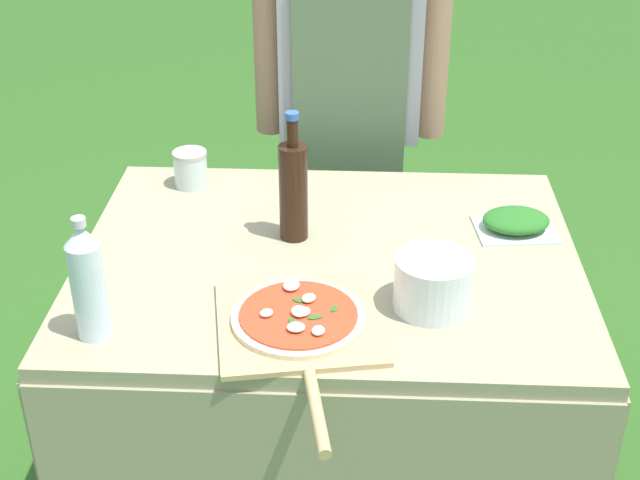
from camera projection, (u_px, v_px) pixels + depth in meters
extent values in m
cube|color=gray|center=(329.00, 262.00, 2.08)|extent=(1.16, 0.90, 0.04)
cube|color=gray|center=(319.00, 450.00, 1.76)|extent=(1.16, 0.01, 0.28)
cube|color=gray|center=(335.00, 226.00, 2.55)|extent=(1.16, 0.01, 0.28)
cube|color=gray|center=(91.00, 311.00, 2.18)|extent=(0.01, 0.90, 0.28)
cube|color=gray|center=(571.00, 324.00, 2.13)|extent=(0.01, 0.90, 0.28)
cylinder|color=#4C4C51|center=(158.00, 296.00, 2.63)|extent=(0.06, 0.06, 0.71)
cylinder|color=#4C4C51|center=(512.00, 306.00, 2.58)|extent=(0.06, 0.06, 0.71)
cylinder|color=#70604C|center=(371.00, 241.00, 2.87)|extent=(0.11, 0.11, 0.75)
cylinder|color=#70604C|center=(325.00, 240.00, 2.88)|extent=(0.11, 0.11, 0.75)
cube|color=#99999E|center=(351.00, 42.00, 2.55)|extent=(0.41, 0.18, 0.56)
cube|color=#56704C|center=(349.00, 124.00, 2.57)|extent=(0.33, 0.01, 0.82)
cylinder|color=#A37A5B|center=(434.00, 53.00, 2.54)|extent=(0.09, 0.09, 0.50)
cylinder|color=#A37A5B|center=(269.00, 49.00, 2.57)|extent=(0.09, 0.09, 0.50)
cube|color=tan|center=(299.00, 322.00, 1.83)|extent=(0.38, 0.38, 0.01)
cylinder|color=tan|center=(316.00, 411.00, 1.59)|extent=(0.06, 0.22, 0.02)
cylinder|color=beige|center=(298.00, 317.00, 1.82)|extent=(0.28, 0.28, 0.01)
cylinder|color=#D14223|center=(298.00, 314.00, 1.82)|extent=(0.24, 0.24, 0.00)
ellipsoid|color=white|center=(318.00, 331.00, 1.75)|extent=(0.03, 0.03, 0.01)
ellipsoid|color=white|center=(302.00, 312.00, 1.81)|extent=(0.05, 0.05, 0.01)
ellipsoid|color=white|center=(309.00, 298.00, 1.85)|extent=(0.04, 0.04, 0.01)
ellipsoid|color=white|center=(299.00, 311.00, 1.81)|extent=(0.04, 0.05, 0.01)
ellipsoid|color=white|center=(291.00, 285.00, 1.89)|extent=(0.04, 0.05, 0.01)
ellipsoid|color=white|center=(267.00, 313.00, 1.80)|extent=(0.04, 0.04, 0.01)
ellipsoid|color=white|center=(296.00, 327.00, 1.76)|extent=(0.04, 0.03, 0.01)
ellipsoid|color=#286B23|center=(299.00, 300.00, 1.85)|extent=(0.04, 0.02, 0.00)
ellipsoid|color=#286B23|center=(315.00, 317.00, 1.80)|extent=(0.04, 0.02, 0.00)
ellipsoid|color=#286B23|center=(296.00, 331.00, 1.76)|extent=(0.03, 0.02, 0.00)
ellipsoid|color=#286B23|center=(292.00, 321.00, 1.79)|extent=(0.02, 0.03, 0.00)
ellipsoid|color=#286B23|center=(334.00, 308.00, 1.83)|extent=(0.02, 0.03, 0.00)
cylinder|color=black|center=(293.00, 193.00, 2.09)|extent=(0.07, 0.07, 0.24)
cylinder|color=black|center=(292.00, 133.00, 2.01)|extent=(0.03, 0.03, 0.07)
cylinder|color=#335BB2|center=(292.00, 116.00, 1.99)|extent=(0.03, 0.03, 0.02)
cylinder|color=silver|center=(89.00, 291.00, 1.75)|extent=(0.07, 0.07, 0.21)
cone|color=silver|center=(81.00, 236.00, 1.69)|extent=(0.07, 0.07, 0.04)
cylinder|color=silver|center=(78.00, 222.00, 1.67)|extent=(0.03, 0.03, 0.02)
cube|color=silver|center=(515.00, 229.00, 2.17)|extent=(0.21, 0.17, 0.01)
ellipsoid|color=#286B23|center=(516.00, 220.00, 2.16)|extent=(0.18, 0.14, 0.05)
cylinder|color=silver|center=(433.00, 283.00, 1.86)|extent=(0.17, 0.17, 0.12)
cylinder|color=silver|center=(191.00, 170.00, 2.36)|extent=(0.09, 0.09, 0.09)
cylinder|color=#D14223|center=(191.00, 175.00, 2.37)|extent=(0.08, 0.08, 0.06)
cylinder|color=#B7B2A3|center=(189.00, 154.00, 2.34)|extent=(0.09, 0.09, 0.01)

